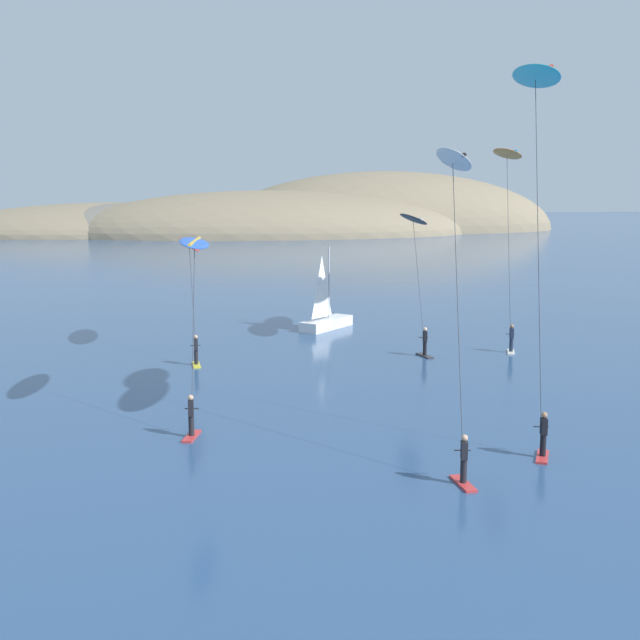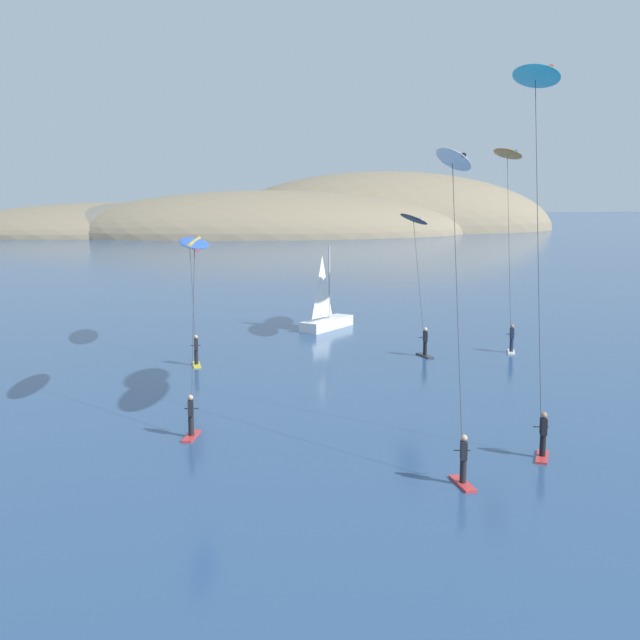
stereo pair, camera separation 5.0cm
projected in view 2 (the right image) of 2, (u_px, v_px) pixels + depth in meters
headland_island at (283, 232)px, 177.89m from camera, size 140.28×55.69×27.27m
sailboat_near at (329, 319)px, 55.84m from camera, size 4.79×4.98×5.70m
kitesurfer_red at (190, 253)px, 47.38m from camera, size 1.36×8.35×6.78m
kitesurfer_cyan at (536, 106)px, 29.97m from camera, size 2.41×6.50×14.17m
kitesurfer_black at (414, 229)px, 48.64m from camera, size 1.77×6.93×8.19m
kitesurfer_orange at (508, 167)px, 48.81m from camera, size 2.59×6.86×12.12m
kitesurfer_white at (453, 180)px, 29.11m from camera, size 2.45×8.51×11.16m
kitesurfer_blue at (194, 258)px, 33.42m from camera, size 1.80×6.90×7.63m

